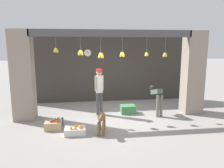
{
  "coord_description": "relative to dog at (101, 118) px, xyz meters",
  "views": [
    {
      "loc": [
        -1.03,
        -7.36,
        2.59
      ],
      "look_at": [
        0.0,
        0.36,
        1.17
      ],
      "focal_mm": 35.0,
      "sensor_mm": 36.0,
      "label": 1
    }
  ],
  "objects": [
    {
      "name": "fruit_crate_oranges",
      "position": [
        -0.77,
        0.02,
        -0.35
      ],
      "size": [
        0.6,
        0.42,
        0.28
      ],
      "color": "silver",
      "rests_on": "ground_plane"
    },
    {
      "name": "shop_pillar_right",
      "position": [
        3.59,
        1.59,
        1.08
      ],
      "size": [
        0.7,
        0.6,
        3.08
      ],
      "primitive_type": "cube",
      "color": "gray",
      "rests_on": "ground_plane"
    },
    {
      "name": "ground_plane",
      "position": [
        0.53,
        1.29,
        -0.46
      ],
      "size": [
        60.0,
        60.0,
        0.0
      ],
      "primitive_type": "plane",
      "color": "gray"
    },
    {
      "name": "shop_back_wall",
      "position": [
        0.53,
        3.76,
        1.08
      ],
      "size": [
        7.42,
        0.12,
        3.08
      ],
      "primitive_type": "cube",
      "color": "#38332D",
      "rests_on": "ground_plane"
    },
    {
      "name": "produce_box_green",
      "position": [
        1.16,
        1.78,
        -0.3
      ],
      "size": [
        0.54,
        0.42,
        0.31
      ],
      "primitive_type": "cube",
      "color": "#42844C",
      "rests_on": "ground_plane"
    },
    {
      "name": "shopkeeper",
      "position": [
        0.07,
        1.75,
        0.56
      ],
      "size": [
        0.33,
        0.3,
        1.71
      ],
      "rotation": [
        0.0,
        0.0,
        3.45
      ],
      "color": "#424247",
      "rests_on": "ground_plane"
    },
    {
      "name": "dog",
      "position": [
        0.0,
        0.0,
        0.0
      ],
      "size": [
        0.32,
        0.85,
        0.67
      ],
      "rotation": [
        0.0,
        0.0,
        -1.72
      ],
      "color": "brown",
      "rests_on": "ground_plane"
    },
    {
      "name": "wall_clock",
      "position": [
        -0.28,
        3.68,
        1.76
      ],
      "size": [
        0.32,
        0.03,
        0.32
      ],
      "color": "black"
    },
    {
      "name": "fruit_crate_apples",
      "position": [
        -1.45,
        0.51,
        -0.32
      ],
      "size": [
        0.5,
        0.42,
        0.33
      ],
      "color": "tan",
      "rests_on": "ground_plane"
    },
    {
      "name": "worker_stooping",
      "position": [
        2.17,
        1.43,
        0.23
      ],
      "size": [
        0.3,
        0.8,
        1.04
      ],
      "rotation": [
        0.0,
        0.0,
        0.12
      ],
      "color": "#6B665B",
      "rests_on": "ground_plane"
    },
    {
      "name": "storefront_awning",
      "position": [
        0.53,
        1.41,
        2.45
      ],
      "size": [
        5.52,
        0.28,
        0.98
      ],
      "color": "#4C4C51"
    },
    {
      "name": "shop_pillar_left",
      "position": [
        -2.53,
        1.59,
        1.08
      ],
      "size": [
        0.7,
        0.6,
        3.08
      ],
      "primitive_type": "cube",
      "color": "gray",
      "rests_on": "ground_plane"
    },
    {
      "name": "water_bottle",
      "position": [
        -1.2,
        0.76,
        -0.33
      ],
      "size": [
        0.07,
        0.07,
        0.29
      ],
      "color": "#2D60AD",
      "rests_on": "ground_plane"
    }
  ]
}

